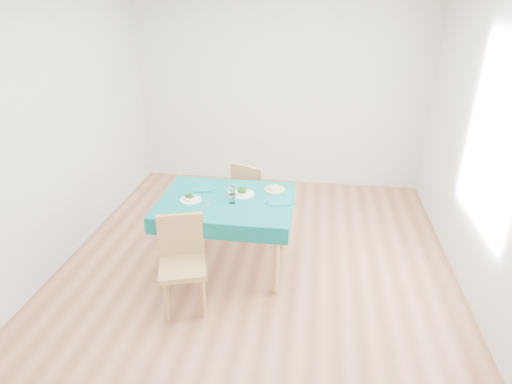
# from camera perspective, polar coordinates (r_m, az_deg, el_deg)

# --- Properties ---
(room_shell) EXTENTS (4.02, 4.52, 2.73)m
(room_shell) POSITION_cam_1_polar(r_m,az_deg,el_deg) (3.88, 0.00, 6.67)
(room_shell) COLOR #8F593B
(room_shell) RESTS_ON ground
(table) EXTENTS (1.28, 0.97, 0.76)m
(table) POSITION_cam_1_polar(r_m,az_deg,el_deg) (4.32, -3.86, -5.49)
(table) COLOR #086160
(table) RESTS_ON ground
(chair_near) EXTENTS (0.51, 0.54, 0.99)m
(chair_near) POSITION_cam_1_polar(r_m,az_deg,el_deg) (3.75, -9.82, -8.99)
(chair_near) COLOR #AA844F
(chair_near) RESTS_ON ground
(chair_far) EXTENTS (0.54, 0.56, 1.00)m
(chair_far) POSITION_cam_1_polar(r_m,az_deg,el_deg) (4.96, -0.14, 0.38)
(chair_far) COLOR #AA844F
(chair_far) RESTS_ON ground
(bowl_near) EXTENTS (0.20, 0.20, 0.06)m
(bowl_near) POSITION_cam_1_polar(r_m,az_deg,el_deg) (4.14, -8.72, -0.74)
(bowl_near) COLOR white
(bowl_near) RESTS_ON table
(bowl_far) EXTENTS (0.23, 0.23, 0.07)m
(bowl_far) POSITION_cam_1_polar(r_m,az_deg,el_deg) (4.22, -1.84, 0.10)
(bowl_far) COLOR white
(bowl_far) RESTS_ON table
(fork_near) EXTENTS (0.10, 0.20, 0.00)m
(fork_near) POSITION_cam_1_polar(r_m,az_deg,el_deg) (4.17, -8.94, -1.04)
(fork_near) COLOR silver
(fork_near) RESTS_ON table
(knife_near) EXTENTS (0.10, 0.21, 0.00)m
(knife_near) POSITION_cam_1_polar(r_m,az_deg,el_deg) (4.03, -6.83, -1.85)
(knife_near) COLOR silver
(knife_near) RESTS_ON table
(fork_far) EXTENTS (0.07, 0.18, 0.00)m
(fork_far) POSITION_cam_1_polar(r_m,az_deg,el_deg) (4.28, -2.60, -0.04)
(fork_far) COLOR silver
(fork_far) RESTS_ON table
(knife_far) EXTENTS (0.10, 0.21, 0.00)m
(knife_far) POSITION_cam_1_polar(r_m,az_deg,el_deg) (4.15, 1.65, -0.85)
(knife_far) COLOR silver
(knife_far) RESTS_ON table
(napkin_near) EXTENTS (0.20, 0.16, 0.01)m
(napkin_near) POSITION_cam_1_polar(r_m,az_deg,el_deg) (4.36, -7.03, 0.36)
(napkin_near) COLOR #0C6B6A
(napkin_near) RESTS_ON table
(napkin_far) EXTENTS (0.24, 0.20, 0.01)m
(napkin_far) POSITION_cam_1_polar(r_m,az_deg,el_deg) (4.07, 3.07, -1.35)
(napkin_far) COLOR #0C6B6A
(napkin_far) RESTS_ON table
(tumbler_center) EXTENTS (0.08, 0.08, 0.10)m
(tumbler_center) POSITION_cam_1_polar(r_m,az_deg,el_deg) (4.18, -3.29, 0.01)
(tumbler_center) COLOR white
(tumbler_center) RESTS_ON table
(tumbler_side) EXTENTS (0.07, 0.07, 0.09)m
(tumbler_side) POSITION_cam_1_polar(r_m,az_deg,el_deg) (4.06, -3.23, -0.87)
(tumbler_side) COLOR white
(tumbler_side) RESTS_ON table
(side_plate) EXTENTS (0.21, 0.21, 0.01)m
(side_plate) POSITION_cam_1_polar(r_m,az_deg,el_deg) (4.33, 2.50, 0.35)
(side_plate) COLOR #B7C560
(side_plate) RESTS_ON table
(bread_slice) EXTENTS (0.15, 0.15, 0.02)m
(bread_slice) POSITION_cam_1_polar(r_m,az_deg,el_deg) (4.32, 2.50, 0.51)
(bread_slice) COLOR beige
(bread_slice) RESTS_ON side_plate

